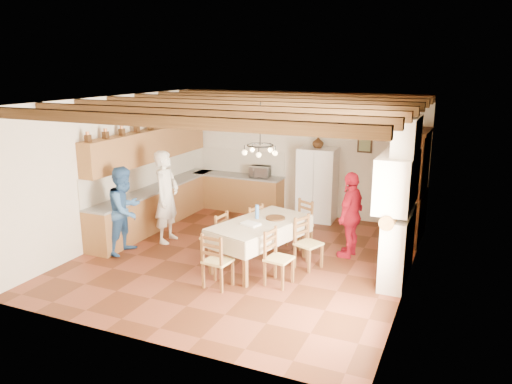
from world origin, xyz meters
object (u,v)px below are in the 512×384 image
at_px(dining_table, 260,226).
at_px(chair_end_far, 299,224).
at_px(microwave, 260,172).
at_px(chair_left_near, 214,236).
at_px(person_woman_blue, 125,210).
at_px(chair_right_far, 309,243).
at_px(chair_left_far, 250,227).
at_px(chair_right_near, 279,258).
at_px(chair_end_near, 218,260).
at_px(person_man, 167,197).
at_px(hutch, 412,186).
at_px(refrigerator, 318,184).
at_px(person_woman_red, 351,215).

xyz_separation_m(dining_table, chair_end_far, (0.34, 1.23, -0.29)).
bearing_deg(microwave, chair_end_far, -55.13).
height_order(chair_left_near, person_woman_blue, person_woman_blue).
relative_size(chair_left_near, chair_end_far, 1.00).
bearing_deg(chair_right_far, chair_left_far, 95.95).
distance_m(chair_right_near, chair_end_near, 1.02).
height_order(chair_left_near, person_man, person_man).
bearing_deg(hutch, chair_right_near, -116.32).
relative_size(dining_table, chair_end_far, 2.24).
xyz_separation_m(refrigerator, chair_left_near, (-1.03, -3.25, -0.39)).
xyz_separation_m(chair_right_far, microwave, (-2.20, 2.92, 0.55)).
height_order(chair_right_near, person_man, person_man).
distance_m(chair_end_near, person_man, 2.59).
bearing_deg(chair_right_near, person_woman_red, -16.00).
relative_size(chair_end_far, microwave, 1.97).
distance_m(refrigerator, chair_right_near, 3.82).
bearing_deg(chair_end_far, person_man, -136.68).
distance_m(person_woman_blue, microwave, 3.84).
xyz_separation_m(chair_left_far, chair_right_near, (1.11, -1.27, 0.00)).
height_order(person_woman_blue, microwave, person_woman_blue).
relative_size(refrigerator, person_woman_red, 1.04).
height_order(chair_end_near, microwave, microwave).
distance_m(hutch, chair_end_near, 4.57).
xyz_separation_m(person_woman_blue, microwave, (1.33, 3.60, 0.17)).
bearing_deg(person_woman_red, refrigerator, -138.97).
bearing_deg(chair_end_far, person_woman_red, 21.20).
relative_size(chair_left_far, person_man, 0.50).
distance_m(chair_right_far, person_woman_red, 1.10).
relative_size(chair_right_near, person_woman_red, 0.57).
xyz_separation_m(hutch, dining_table, (-2.34, -2.56, -0.40)).
relative_size(hutch, person_woman_red, 1.40).
distance_m(chair_end_near, person_woman_red, 2.84).
relative_size(dining_table, chair_right_far, 2.24).
relative_size(chair_right_near, person_man, 0.50).
distance_m(chair_right_far, microwave, 3.70).
height_order(hutch, person_man, hutch).
distance_m(chair_right_far, chair_end_near, 1.78).
bearing_deg(person_man, refrigerator, -46.77).
bearing_deg(chair_end_near, chair_right_near, -144.96).
distance_m(chair_left_far, person_man, 1.87).
height_order(person_man, person_woman_blue, person_man).
xyz_separation_m(dining_table, microwave, (-1.35, 3.18, 0.27)).
bearing_deg(chair_right_far, hutch, -10.82).
xyz_separation_m(chair_left_near, microwave, (-0.46, 3.29, 0.55)).
distance_m(person_woman_red, microwave, 3.44).
xyz_separation_m(chair_end_near, person_woman_blue, (-2.39, 0.70, 0.39)).
distance_m(refrigerator, chair_end_near, 4.30).
distance_m(hutch, chair_left_far, 3.49).
distance_m(chair_left_near, person_woman_red, 2.63).
bearing_deg(person_woman_red, hutch, 155.69).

